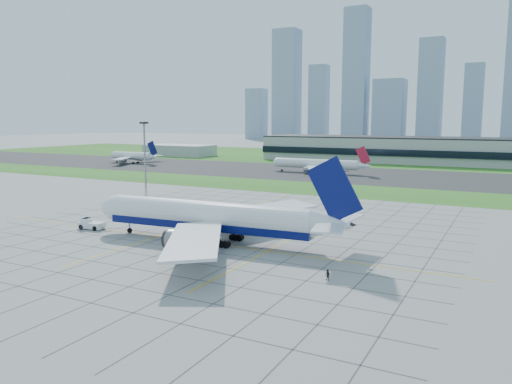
% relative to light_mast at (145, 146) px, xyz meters
% --- Properties ---
extents(ground, '(1400.00, 1400.00, 0.00)m').
position_rel_light_mast_xyz_m(ground, '(70.00, -65.00, -16.18)').
color(ground, '#999994').
rests_on(ground, ground).
extents(grass_median, '(700.00, 35.00, 0.04)m').
position_rel_light_mast_xyz_m(grass_median, '(70.00, 25.00, -16.16)').
color(grass_median, '#2B5F1B').
rests_on(grass_median, ground).
extents(asphalt_taxiway, '(700.00, 75.00, 0.04)m').
position_rel_light_mast_xyz_m(asphalt_taxiway, '(70.00, 80.00, -16.15)').
color(asphalt_taxiway, '#383838').
rests_on(asphalt_taxiway, ground).
extents(grass_far, '(700.00, 145.00, 0.04)m').
position_rel_light_mast_xyz_m(grass_far, '(70.00, 190.00, -16.16)').
color(grass_far, '#2B5F1B').
rests_on(grass_far, ground).
extents(apron_markings, '(120.00, 130.00, 0.03)m').
position_rel_light_mast_xyz_m(apron_markings, '(70.43, -53.91, -16.17)').
color(apron_markings, '#474744').
rests_on(apron_markings, ground).
extents(terminal, '(260.00, 43.00, 15.80)m').
position_rel_light_mast_xyz_m(terminal, '(110.00, 164.87, -8.29)').
color(terminal, '#B7B7B2').
rests_on(terminal, ground).
extents(service_block, '(50.00, 25.00, 8.00)m').
position_rel_light_mast_xyz_m(service_block, '(-90.00, 145.00, -12.18)').
color(service_block, '#B7B7B2').
rests_on(service_block, ground).
extents(light_mast, '(2.50, 2.50, 25.60)m').
position_rel_light_mast_xyz_m(light_mast, '(0.00, 0.00, 0.00)').
color(light_mast, gray).
rests_on(light_mast, ground).
extents(city_skyline, '(523.00, 32.40, 160.00)m').
position_rel_light_mast_xyz_m(city_skyline, '(61.29, 455.00, 42.91)').
color(city_skyline, '#8FA3BB').
rests_on(city_skyline, ground).
extents(airliner, '(62.39, 63.03, 19.63)m').
position_rel_light_mast_xyz_m(airliner, '(73.30, -65.76, -10.81)').
color(airliner, white).
rests_on(airliner, ground).
extents(pushback_tug, '(9.37, 3.66, 2.58)m').
position_rel_light_mast_xyz_m(pushback_tug, '(40.35, -68.42, -15.03)').
color(pushback_tug, white).
rests_on(pushback_tug, ground).
extents(crew_near, '(0.68, 0.69, 1.61)m').
position_rel_light_mast_xyz_m(crew_near, '(40.35, -71.49, -15.38)').
color(crew_near, black).
rests_on(crew_near, ground).
extents(crew_far, '(1.06, 0.94, 1.82)m').
position_rel_light_mast_xyz_m(crew_far, '(105.04, -79.09, -15.27)').
color(crew_far, black).
rests_on(crew_far, ground).
extents(distant_jet_0, '(33.64, 42.66, 14.08)m').
position_rel_light_mast_xyz_m(distant_jet_0, '(-76.58, 79.29, -11.70)').
color(distant_jet_0, white).
rests_on(distant_jet_0, ground).
extents(distant_jet_1, '(48.73, 42.66, 14.08)m').
position_rel_light_mast_xyz_m(distant_jet_1, '(43.14, 79.38, -11.69)').
color(distant_jet_1, white).
rests_on(distant_jet_1, ground).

